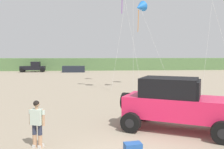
{
  "coord_description": "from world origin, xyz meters",
  "views": [
    {
      "loc": [
        -1.33,
        -7.2,
        3.22
      ],
      "look_at": [
        -0.41,
        2.92,
        2.41
      ],
      "focal_mm": 38.6,
      "sensor_mm": 36.0,
      "label": 1
    }
  ],
  "objects_px": {
    "distant_sedan": "(74,69)",
    "jeep": "(176,103)",
    "person_watching": "(37,121)",
    "cooler_box": "(133,149)",
    "kite_white_parafoil": "(140,7)",
    "distant_pickup": "(34,67)"
  },
  "relations": [
    {
      "from": "distant_sedan",
      "to": "kite_white_parafoil",
      "type": "distance_m",
      "value": 26.74
    },
    {
      "from": "cooler_box",
      "to": "person_watching",
      "type": "bearing_deg",
      "value": 156.76
    },
    {
      "from": "kite_white_parafoil",
      "to": "distant_sedan",
      "type": "bearing_deg",
      "value": 107.12
    },
    {
      "from": "jeep",
      "to": "kite_white_parafoil",
      "type": "relative_size",
      "value": 0.62
    },
    {
      "from": "person_watching",
      "to": "cooler_box",
      "type": "height_order",
      "value": "person_watching"
    },
    {
      "from": "jeep",
      "to": "person_watching",
      "type": "height_order",
      "value": "jeep"
    },
    {
      "from": "person_watching",
      "to": "distant_sedan",
      "type": "relative_size",
      "value": 0.4
    },
    {
      "from": "distant_pickup",
      "to": "kite_white_parafoil",
      "type": "xyz_separation_m",
      "value": [
        15.41,
        -26.21,
        6.56
      ]
    },
    {
      "from": "jeep",
      "to": "distant_pickup",
      "type": "height_order",
      "value": "jeep"
    },
    {
      "from": "person_watching",
      "to": "cooler_box",
      "type": "relative_size",
      "value": 2.98
    },
    {
      "from": "jeep",
      "to": "distant_sedan",
      "type": "xyz_separation_m",
      "value": [
        -6.79,
        36.29,
        -0.6
      ]
    },
    {
      "from": "jeep",
      "to": "kite_white_parafoil",
      "type": "bearing_deg",
      "value": 85.98
    },
    {
      "from": "distant_pickup",
      "to": "cooler_box",
      "type": "bearing_deg",
      "value": -72.93
    },
    {
      "from": "distant_pickup",
      "to": "distant_sedan",
      "type": "height_order",
      "value": "distant_pickup"
    },
    {
      "from": "distant_pickup",
      "to": "jeep",
      "type": "bearing_deg",
      "value": -68.9
    },
    {
      "from": "cooler_box",
      "to": "kite_white_parafoil",
      "type": "height_order",
      "value": "kite_white_parafoil"
    },
    {
      "from": "person_watching",
      "to": "distant_sedan",
      "type": "height_order",
      "value": "person_watching"
    },
    {
      "from": "distant_sedan",
      "to": "jeep",
      "type": "bearing_deg",
      "value": -78.8
    },
    {
      "from": "cooler_box",
      "to": "distant_pickup",
      "type": "bearing_deg",
      "value": 99.09
    },
    {
      "from": "person_watching",
      "to": "kite_white_parafoil",
      "type": "bearing_deg",
      "value": 64.26
    },
    {
      "from": "cooler_box",
      "to": "distant_pickup",
      "type": "xyz_separation_m",
      "value": [
        -12.33,
        40.16,
        0.75
      ]
    },
    {
      "from": "person_watching",
      "to": "jeep",
      "type": "bearing_deg",
      "value": 14.99
    }
  ]
}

